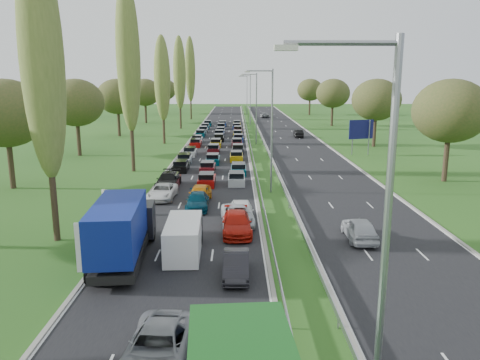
{
  "coord_description": "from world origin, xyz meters",
  "views": [
    {
      "loc": [
        1.05,
        -2.21,
        11.06
      ],
      "look_at": [
        1.41,
        41.86,
        1.5
      ],
      "focal_mm": 35.0,
      "sensor_mm": 36.0,
      "label": 1
    }
  ],
  "objects": [
    {
      "name": "lamp_columns",
      "position": [
        4.5,
        78.0,
        6.0
      ],
      "size": [
        0.18,
        140.18,
        12.0
      ],
      "color": "gray",
      "rests_on": "ground"
    },
    {
      "name": "near_car_7",
      "position": [
        -2.32,
        36.96,
        0.7
      ],
      "size": [
        1.99,
        4.73,
        1.36
      ],
      "primitive_type": "imported",
      "rotation": [
        0.0,
        0.0,
        0.02
      ],
      "color": "#043145",
      "rests_on": "near_carriageway"
    },
    {
      "name": "near_car_6",
      "position": [
        -2.03,
        14.27,
        0.77
      ],
      "size": [
        2.88,
        5.57,
        1.5
      ],
      "primitive_type": "imported",
      "rotation": [
        0.0,
        0.0,
        -0.07
      ],
      "color": "gray",
      "rests_on": "near_carriageway"
    },
    {
      "name": "near_car_10",
      "position": [
        1.14,
        32.56,
        0.74
      ],
      "size": [
        2.77,
        5.36,
        1.44
      ],
      "primitive_type": "imported",
      "rotation": [
        0.0,
        0.0,
        0.07
      ],
      "color": "silver",
      "rests_on": "near_carriageway"
    },
    {
      "name": "near_car_9",
      "position": [
        1.03,
        22.74,
        0.71
      ],
      "size": [
        1.51,
        4.19,
        1.37
      ],
      "primitive_type": "imported",
      "rotation": [
        0.0,
        0.0,
        -0.01
      ],
      "color": "black",
      "rests_on": "near_carriageway"
    },
    {
      "name": "white_van_rear",
      "position": [
        -2.44,
        26.26,
        1.03
      ],
      "size": [
        1.96,
        5.0,
        2.01
      ],
      "rotation": [
        0.0,
        0.0,
        0.05
      ],
      "color": "silver",
      "rests_on": "near_carriageway"
    },
    {
      "name": "blue_lorry",
      "position": [
        -5.92,
        25.05,
        2.05
      ],
      "size": [
        2.6,
        9.38,
        3.96
      ],
      "rotation": [
        0.0,
        0.0,
        0.08
      ],
      "color": "black",
      "rests_on": "near_carriageway"
    },
    {
      "name": "info_sign",
      "position": [
        -9.4,
        35.29,
        1.37
      ],
      "size": [
        1.45,
        0.57,
        2.1
      ],
      "color": "gray",
      "rests_on": "ground"
    },
    {
      "name": "ground",
      "position": [
        4.5,
        80.0,
        0.0
      ],
      "size": [
        260.0,
        260.0,
        0.0
      ],
      "primitive_type": "plane",
      "color": "#214D18",
      "rests_on": "ground"
    },
    {
      "name": "far_car_0",
      "position": [
        9.66,
        28.89,
        0.82
      ],
      "size": [
        1.96,
        4.71,
        1.59
      ],
      "primitive_type": "imported",
      "rotation": [
        0.0,
        0.0,
        3.13
      ],
      "color": "#B4B7BE",
      "rests_on": "far_carriageway"
    },
    {
      "name": "central_reservation",
      "position": [
        4.5,
        82.5,
        0.55
      ],
      "size": [
        2.36,
        215.0,
        0.32
      ],
      "color": "gray",
      "rests_on": "ground"
    },
    {
      "name": "direction_sign",
      "position": [
        19.4,
        66.12,
        3.57
      ],
      "size": [
        3.85,
        1.3,
        5.2
      ],
      "color": "gray",
      "rests_on": "ground"
    },
    {
      "name": "far_carriageway",
      "position": [
        11.25,
        82.5,
        0.0
      ],
      "size": [
        10.5,
        215.0,
        0.04
      ],
      "primitive_type": "cube",
      "color": "black",
      "rests_on": "ground"
    },
    {
      "name": "poplar_row",
      "position": [
        -11.5,
        68.17,
        12.39
      ],
      "size": [
        2.8,
        127.8,
        22.44
      ],
      "color": "#2D2116",
      "rests_on": "ground"
    },
    {
      "name": "woodland_right",
      "position": [
        24.0,
        66.67,
        7.68
      ],
      "size": [
        8.0,
        153.0,
        11.1
      ],
      "color": "#2D2116",
      "rests_on": "ground"
    },
    {
      "name": "far_car_1",
      "position": [
        13.04,
        87.61,
        0.75
      ],
      "size": [
        1.56,
        4.44,
        1.46
      ],
      "primitive_type": "imported",
      "rotation": [
        0.0,
        0.0,
        3.14
      ],
      "color": "black",
      "rests_on": "far_carriageway"
    },
    {
      "name": "near_car_11",
      "position": [
        1.08,
        30.34,
        0.77
      ],
      "size": [
        2.26,
        5.24,
        1.5
      ],
      "primitive_type": "imported",
      "rotation": [
        0.0,
        0.0,
        0.03
      ],
      "color": "#AD150A",
      "rests_on": "near_carriageway"
    },
    {
      "name": "near_car_3",
      "position": [
        -6.0,
        45.04,
        0.8
      ],
      "size": [
        2.32,
        5.43,
        1.56
      ],
      "primitive_type": "imported",
      "rotation": [
        0.0,
        0.0,
        -0.02
      ],
      "color": "black",
      "rests_on": "near_carriageway"
    },
    {
      "name": "woodland_left",
      "position": [
        -22.0,
        62.63,
        7.68
      ],
      "size": [
        8.0,
        166.0,
        11.1
      ],
      "color": "#2D2116",
      "rests_on": "ground"
    },
    {
      "name": "near_carriageway",
      "position": [
        -2.25,
        82.5,
        0.0
      ],
      "size": [
        10.5,
        215.0,
        0.04
      ],
      "primitive_type": "cube",
      "color": "black",
      "rests_on": "ground"
    },
    {
      "name": "near_car_8",
      "position": [
        -2.28,
        39.17,
        0.81
      ],
      "size": [
        2.16,
        4.73,
        1.57
      ],
      "primitive_type": "imported",
      "rotation": [
        0.0,
        0.0,
        -0.07
      ],
      "color": "#C4730D",
      "rests_on": "near_carriageway"
    },
    {
      "name": "white_van_front",
      "position": [
        -2.32,
        26.4,
        1.13
      ],
      "size": [
        2.14,
        5.47,
        2.2
      ],
      "rotation": [
        0.0,
        0.0,
        0.03
      ],
      "color": "white",
      "rests_on": "near_carriageway"
    },
    {
      "name": "traffic_queue_fill",
      "position": [
        -2.25,
        77.84,
        0.44
      ],
      "size": [
        9.1,
        67.74,
        0.8
      ],
      "color": "#590F14",
      "rests_on": "ground"
    },
    {
      "name": "near_car_12",
      "position": [
        1.48,
        33.45,
        0.81
      ],
      "size": [
        2.02,
        4.68,
        1.57
      ],
      "primitive_type": "imported",
      "rotation": [
        0.0,
        0.0,
        0.04
      ],
      "color": "white",
      "rests_on": "near_carriageway"
    },
    {
      "name": "far_car_2",
      "position": [
        9.35,
        134.34,
        0.75
      ],
      "size": [
        2.43,
        5.23,
        1.45
      ],
      "primitive_type": "imported",
      "rotation": [
        0.0,
        0.0,
        3.14
      ],
      "color": "gray",
      "rests_on": "far_carriageway"
    },
    {
      "name": "near_car_2",
      "position": [
        -5.86,
        40.45,
        0.71
      ],
      "size": [
        2.53,
        5.06,
        1.38
      ],
      "primitive_type": "imported",
      "rotation": [
        0.0,
        0.0,
        -0.05
      ],
      "color": "white",
      "rests_on": "near_carriageway"
    }
  ]
}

